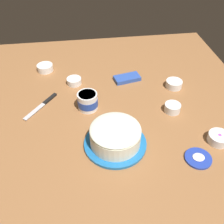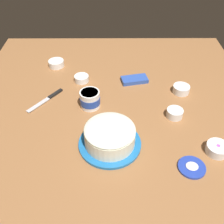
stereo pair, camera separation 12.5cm
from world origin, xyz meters
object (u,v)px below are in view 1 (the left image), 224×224
(sprinkle_bowl_green, at_px, (74,81))
(sprinkle_bowl_rainbow, at_px, (219,138))
(frosting_tub, at_px, (88,101))
(sprinkle_bowl_orange, at_px, (173,108))
(sprinkle_bowl_yellow, at_px, (45,68))
(sprinkle_bowl_pink, at_px, (174,84))
(frosting_tub_lid, at_px, (198,158))
(candy_box_lower, at_px, (127,78))
(spreading_knife, at_px, (44,104))
(frosted_cake, at_px, (115,137))

(sprinkle_bowl_green, distance_m, sprinkle_bowl_rainbow, 0.82)
(frosting_tub, xyz_separation_m, sprinkle_bowl_orange, (-0.42, 0.08, -0.02))
(sprinkle_bowl_yellow, distance_m, sprinkle_bowl_pink, 0.77)
(sprinkle_bowl_pink, height_order, sprinkle_bowl_orange, sprinkle_bowl_orange)
(sprinkle_bowl_rainbow, bearing_deg, frosting_tub_lid, 33.92)
(frosting_tub, xyz_separation_m, sprinkle_bowl_rainbow, (-0.56, 0.31, -0.02))
(candy_box_lower, bearing_deg, frosting_tub, 30.29)
(sprinkle_bowl_green, distance_m, sprinkle_bowl_pink, 0.56)
(frosting_tub_lid, height_order, candy_box_lower, candy_box_lower)
(frosting_tub_lid, xyz_separation_m, sprinkle_bowl_yellow, (0.67, -0.78, 0.01))
(sprinkle_bowl_orange, distance_m, sprinkle_bowl_rainbow, 0.27)
(spreading_knife, distance_m, sprinkle_bowl_pink, 0.72)
(sprinkle_bowl_yellow, height_order, sprinkle_bowl_orange, sprinkle_bowl_orange)
(spreading_knife, distance_m, candy_box_lower, 0.50)
(sprinkle_bowl_yellow, xyz_separation_m, sprinkle_bowl_pink, (-0.72, 0.27, 0.00))
(sprinkle_bowl_green, distance_m, candy_box_lower, 0.31)
(frosting_tub, bearing_deg, sprinkle_bowl_yellow, -58.93)
(sprinkle_bowl_green, bearing_deg, frosted_cake, 108.54)
(sprinkle_bowl_green, xyz_separation_m, sprinkle_bowl_pink, (-0.55, 0.11, 0.00))
(sprinkle_bowl_orange, relative_size, sprinkle_bowl_rainbow, 0.85)
(spreading_knife, xyz_separation_m, sprinkle_bowl_yellow, (0.01, -0.33, 0.01))
(frosted_cake, height_order, frosting_tub_lid, frosted_cake)
(frosted_cake, xyz_separation_m, frosting_tub_lid, (-0.33, 0.13, -0.04))
(frosted_cake, distance_m, sprinkle_bowl_green, 0.52)
(frosting_tub, bearing_deg, sprinkle_bowl_orange, 168.87)
(spreading_knife, bearing_deg, frosting_tub_lid, 145.65)
(sprinkle_bowl_rainbow, xyz_separation_m, candy_box_lower, (0.31, -0.53, -0.01))
(frosting_tub_lid, relative_size, sprinkle_bowl_rainbow, 1.19)
(frosting_tub, distance_m, spreading_knife, 0.24)
(sprinkle_bowl_green, xyz_separation_m, sprinkle_bowl_yellow, (0.17, -0.16, 0.00))
(frosted_cake, height_order, sprinkle_bowl_rainbow, frosted_cake)
(sprinkle_bowl_yellow, bearing_deg, spreading_knife, 91.44)
(spreading_knife, relative_size, sprinkle_bowl_pink, 2.20)
(sprinkle_bowl_pink, xyz_separation_m, sprinkle_bowl_rainbow, (-0.07, 0.42, 0.00))
(sprinkle_bowl_orange, distance_m, candy_box_lower, 0.35)
(frosting_tub, xyz_separation_m, sprinkle_bowl_green, (0.06, -0.22, -0.03))
(frosting_tub_lid, height_order, sprinkle_bowl_orange, sprinkle_bowl_orange)
(frosted_cake, distance_m, frosting_tub, 0.28)
(frosting_tub, relative_size, candy_box_lower, 0.69)
(sprinkle_bowl_yellow, relative_size, sprinkle_bowl_orange, 1.19)
(frosted_cake, bearing_deg, frosting_tub_lid, 158.91)
(frosting_tub_lid, relative_size, sprinkle_bowl_yellow, 1.18)
(sprinkle_bowl_pink, bearing_deg, spreading_knife, 4.70)
(sprinkle_bowl_orange, bearing_deg, sprinkle_bowl_rainbow, 121.37)
(spreading_knife, bearing_deg, frosting_tub, 165.87)
(frosting_tub, bearing_deg, spreading_knife, -14.13)
(sprinkle_bowl_yellow, height_order, sprinkle_bowl_pink, sprinkle_bowl_pink)
(sprinkle_bowl_orange, xyz_separation_m, sprinkle_bowl_rainbow, (-0.14, 0.23, 0.00))
(sprinkle_bowl_pink, xyz_separation_m, sprinkle_bowl_orange, (0.07, 0.20, 0.00))
(frosting_tub, relative_size, sprinkle_bowl_pink, 1.14)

